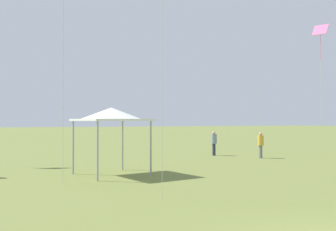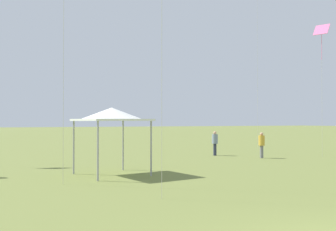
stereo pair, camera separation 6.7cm
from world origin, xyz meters
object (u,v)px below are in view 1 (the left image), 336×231
canopy_tent (111,115)px  kite_7 (320,34)px  person_standing_2 (214,141)px  person_standing_5 (261,143)px

canopy_tent → kite_7: size_ratio=0.36×
person_standing_2 → kite_7: size_ratio=0.19×
person_standing_2 → person_standing_5: person_standing_2 is taller
kite_7 → person_standing_5: bearing=-83.7°
person_standing_5 → kite_7: size_ratio=0.19×
person_standing_2 → canopy_tent: canopy_tent is taller
person_standing_2 → canopy_tent: 10.68m
person_standing_5 → canopy_tent: bearing=-54.9°
person_standing_5 → canopy_tent: canopy_tent is taller
canopy_tent → kite_7: 15.22m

